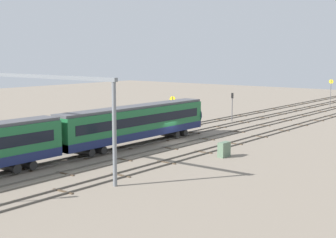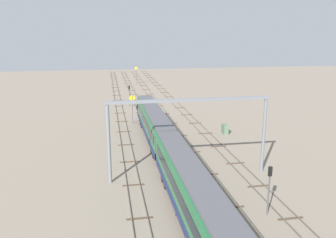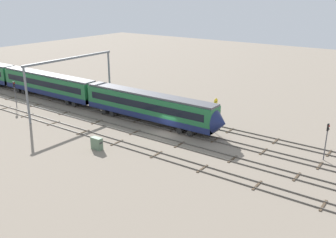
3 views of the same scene
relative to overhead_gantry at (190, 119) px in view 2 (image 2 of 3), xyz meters
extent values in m
plane|color=gray|center=(20.10, -0.16, -6.94)|extent=(208.05, 208.05, 0.00)
cube|color=#59544C|center=(20.10, -7.60, -6.86)|extent=(192.05, 0.07, 0.16)
cube|color=#59544C|center=(20.10, -6.16, -6.86)|extent=(192.05, 0.07, 0.16)
cube|color=#473828|center=(-10.76, -6.88, -6.90)|extent=(0.24, 2.40, 0.08)
cube|color=#473828|center=(-3.90, -6.88, -6.90)|extent=(0.24, 2.40, 0.08)
cube|color=#473828|center=(2.96, -6.88, -6.90)|extent=(0.24, 2.40, 0.08)
cube|color=#473828|center=(9.82, -6.88, -6.90)|extent=(0.24, 2.40, 0.08)
cube|color=#473828|center=(16.67, -6.88, -6.90)|extent=(0.24, 2.40, 0.08)
cube|color=#473828|center=(23.53, -6.88, -6.90)|extent=(0.24, 2.40, 0.08)
cube|color=#473828|center=(30.39, -6.88, -6.90)|extent=(0.24, 2.40, 0.08)
cube|color=#473828|center=(37.25, -6.88, -6.90)|extent=(0.24, 2.40, 0.08)
cube|color=#473828|center=(44.11, -6.88, -6.90)|extent=(0.24, 2.40, 0.08)
cube|color=#473828|center=(50.97, -6.88, -6.90)|extent=(0.24, 2.40, 0.08)
cube|color=#473828|center=(57.83, -6.88, -6.90)|extent=(0.24, 2.40, 0.08)
cube|color=#473828|center=(64.69, -6.88, -6.90)|extent=(0.24, 2.40, 0.08)
cube|color=#473828|center=(71.55, -6.88, -6.90)|extent=(0.24, 2.40, 0.08)
cube|color=#473828|center=(78.41, -6.88, -6.90)|extent=(0.24, 2.40, 0.08)
cube|color=#473828|center=(85.26, -6.88, -6.90)|extent=(0.24, 2.40, 0.08)
cube|color=#473828|center=(92.12, -6.88, -6.90)|extent=(0.24, 2.40, 0.08)
cube|color=#473828|center=(98.98, -6.88, -6.90)|extent=(0.24, 2.40, 0.08)
cube|color=#473828|center=(105.84, -6.88, -6.90)|extent=(0.24, 2.40, 0.08)
cube|color=#473828|center=(112.70, -6.88, -6.90)|extent=(0.24, 2.40, 0.08)
cube|color=#59544C|center=(20.10, -3.12, -6.86)|extent=(192.05, 0.07, 0.16)
cube|color=#59544C|center=(20.10, -1.68, -6.86)|extent=(192.05, 0.07, 0.16)
cube|color=#473828|center=(-7.90, -2.40, -6.90)|extent=(0.24, 2.40, 0.08)
cube|color=#473828|center=(0.10, -2.40, -6.90)|extent=(0.24, 2.40, 0.08)
cube|color=#473828|center=(8.10, -2.40, -6.90)|extent=(0.24, 2.40, 0.08)
cube|color=#473828|center=(16.10, -2.40, -6.90)|extent=(0.24, 2.40, 0.08)
cube|color=#473828|center=(24.11, -2.40, -6.90)|extent=(0.24, 2.40, 0.08)
cube|color=#473828|center=(32.11, -2.40, -6.90)|extent=(0.24, 2.40, 0.08)
cube|color=#473828|center=(40.11, -2.40, -6.90)|extent=(0.24, 2.40, 0.08)
cube|color=#473828|center=(48.11, -2.40, -6.90)|extent=(0.24, 2.40, 0.08)
cube|color=#473828|center=(56.11, -2.40, -6.90)|extent=(0.24, 2.40, 0.08)
cube|color=#473828|center=(64.12, -2.40, -6.90)|extent=(0.24, 2.40, 0.08)
cube|color=#473828|center=(72.12, -2.40, -6.90)|extent=(0.24, 2.40, 0.08)
cube|color=#473828|center=(80.12, -2.40, -6.90)|extent=(0.24, 2.40, 0.08)
cube|color=#473828|center=(88.12, -2.40, -6.90)|extent=(0.24, 2.40, 0.08)
cube|color=#473828|center=(96.12, -2.40, -6.90)|extent=(0.24, 2.40, 0.08)
cube|color=#473828|center=(104.13, -2.40, -6.90)|extent=(0.24, 2.40, 0.08)
cube|color=#473828|center=(112.13, -2.40, -6.90)|extent=(0.24, 2.40, 0.08)
cube|color=#59544C|center=(20.10, 1.37, -6.86)|extent=(192.05, 0.07, 0.16)
cube|color=#59544C|center=(20.10, 2.80, -6.86)|extent=(192.05, 0.07, 0.16)
cube|color=#473828|center=(-8.35, 2.09, -6.90)|extent=(0.24, 2.40, 0.08)
cube|color=#473828|center=(-1.23, 2.09, -6.90)|extent=(0.24, 2.40, 0.08)
cube|color=#473828|center=(5.88, 2.09, -6.90)|extent=(0.24, 2.40, 0.08)
cube|color=#473828|center=(12.99, 2.09, -6.90)|extent=(0.24, 2.40, 0.08)
cube|color=#473828|center=(20.10, 2.09, -6.90)|extent=(0.24, 2.40, 0.08)
cube|color=#473828|center=(27.22, 2.09, -6.90)|extent=(0.24, 2.40, 0.08)
cube|color=#473828|center=(34.33, 2.09, -6.90)|extent=(0.24, 2.40, 0.08)
cube|color=#473828|center=(41.44, 2.09, -6.90)|extent=(0.24, 2.40, 0.08)
cube|color=#473828|center=(48.56, 2.09, -6.90)|extent=(0.24, 2.40, 0.08)
cube|color=#473828|center=(55.67, 2.09, -6.90)|extent=(0.24, 2.40, 0.08)
cube|color=#473828|center=(62.78, 2.09, -6.90)|extent=(0.24, 2.40, 0.08)
cube|color=#473828|center=(69.90, 2.09, -6.90)|extent=(0.24, 2.40, 0.08)
cube|color=#473828|center=(77.01, 2.09, -6.90)|extent=(0.24, 2.40, 0.08)
cube|color=#473828|center=(84.12, 2.09, -6.90)|extent=(0.24, 2.40, 0.08)
cube|color=#473828|center=(91.23, 2.09, -6.90)|extent=(0.24, 2.40, 0.08)
cube|color=#473828|center=(98.35, 2.09, -6.90)|extent=(0.24, 2.40, 0.08)
cube|color=#473828|center=(105.46, 2.09, -6.90)|extent=(0.24, 2.40, 0.08)
cube|color=#473828|center=(112.57, 2.09, -6.90)|extent=(0.24, 2.40, 0.08)
cube|color=#59544C|center=(20.10, 5.85, -6.86)|extent=(192.05, 0.07, 0.16)
cube|color=#59544C|center=(20.10, 7.29, -6.86)|extent=(192.05, 0.07, 0.16)
cube|color=#473828|center=(-8.35, 6.57, -6.90)|extent=(0.24, 2.40, 0.08)
cube|color=#473828|center=(-1.23, 6.57, -6.90)|extent=(0.24, 2.40, 0.08)
cube|color=#473828|center=(5.88, 6.57, -6.90)|extent=(0.24, 2.40, 0.08)
cube|color=#473828|center=(12.99, 6.57, -6.90)|extent=(0.24, 2.40, 0.08)
cube|color=#473828|center=(20.10, 6.57, -6.90)|extent=(0.24, 2.40, 0.08)
cube|color=#473828|center=(27.22, 6.57, -6.90)|extent=(0.24, 2.40, 0.08)
cube|color=#473828|center=(34.33, 6.57, -6.90)|extent=(0.24, 2.40, 0.08)
cube|color=#473828|center=(41.44, 6.57, -6.90)|extent=(0.24, 2.40, 0.08)
cube|color=#473828|center=(48.56, 6.57, -6.90)|extent=(0.24, 2.40, 0.08)
cube|color=#473828|center=(55.67, 6.57, -6.90)|extent=(0.24, 2.40, 0.08)
cube|color=#473828|center=(62.78, 6.57, -6.90)|extent=(0.24, 2.40, 0.08)
cube|color=#473828|center=(69.90, 6.57, -6.90)|extent=(0.24, 2.40, 0.08)
cube|color=#473828|center=(77.01, 6.57, -6.90)|extent=(0.24, 2.40, 0.08)
cube|color=#473828|center=(84.12, 6.57, -6.90)|extent=(0.24, 2.40, 0.08)
cube|color=#473828|center=(91.23, 6.57, -6.90)|extent=(0.24, 2.40, 0.08)
cube|color=#473828|center=(98.35, 6.57, -6.90)|extent=(0.24, 2.40, 0.08)
cube|color=#473828|center=(105.46, 6.57, -6.90)|extent=(0.24, 2.40, 0.08)
cube|color=#473828|center=(112.57, 6.57, -6.90)|extent=(0.24, 2.40, 0.08)
cube|color=#1E6638|center=(15.08, 2.09, -4.08)|extent=(24.00, 2.90, 3.60)
cube|color=navy|center=(15.08, 2.09, -5.43)|extent=(24.00, 2.94, 0.90)
cube|color=#4C4C51|center=(15.08, 2.09, -2.13)|extent=(24.00, 2.50, 0.30)
cube|color=black|center=(15.08, 0.63, -3.65)|extent=(22.00, 0.04, 1.10)
cube|color=black|center=(15.08, 3.55, -3.65)|extent=(22.00, 0.04, 1.10)
cylinder|color=black|center=(6.50, 2.09, -6.33)|extent=(0.90, 2.70, 0.90)
cylinder|color=black|center=(8.30, 2.09, -6.33)|extent=(0.90, 2.70, 0.90)
cylinder|color=black|center=(21.86, 2.09, -6.33)|extent=(0.90, 2.70, 0.90)
cylinder|color=black|center=(23.66, 2.09, -6.33)|extent=(0.90, 2.70, 0.90)
cube|color=#1E6638|center=(-9.72, 2.09, -4.08)|extent=(24.00, 2.90, 3.60)
cube|color=navy|center=(-9.72, 2.09, -5.43)|extent=(24.00, 2.94, 0.90)
cube|color=#4C4C51|center=(-9.72, 2.09, -2.13)|extent=(24.00, 2.50, 0.30)
cube|color=black|center=(-9.72, 0.63, -3.65)|extent=(22.00, 0.04, 1.10)
cube|color=black|center=(-9.72, 3.55, -3.65)|extent=(22.00, 0.04, 1.10)
cylinder|color=black|center=(-2.94, 2.09, -6.33)|extent=(0.90, 2.70, 0.90)
cylinder|color=black|center=(-1.14, 2.09, -6.33)|extent=(0.90, 2.70, 0.90)
cone|color=navy|center=(27.88, 2.09, -4.26)|extent=(1.60, 3.24, 3.24)
cylinder|color=slate|center=(0.00, -9.04, -2.47)|extent=(0.36, 0.36, 8.96)
cylinder|color=slate|center=(0.00, 9.04, -2.47)|extent=(0.36, 0.36, 8.96)
cube|color=slate|center=(0.00, 0.00, 2.19)|extent=(0.40, 18.69, 0.35)
cylinder|color=#4C4C51|center=(25.64, 4.57, -4.34)|extent=(0.12, 0.12, 5.21)
cylinder|color=yellow|center=(25.68, 4.57, -2.20)|extent=(0.05, 1.04, 1.04)
cube|color=black|center=(25.71, 4.57, -2.20)|extent=(0.02, 0.47, 0.12)
cylinder|color=#4C4C51|center=(74.85, -0.43, -4.06)|extent=(0.12, 0.12, 5.76)
cylinder|color=yellow|center=(74.89, -0.43, -1.60)|extent=(0.05, 0.93, 0.93)
cube|color=black|center=(74.92, -0.43, -1.60)|extent=(0.02, 0.42, 0.12)
cylinder|color=#4C4C51|center=(-9.64, -5.13, -5.03)|extent=(0.14, 0.14, 3.83)
cube|color=black|center=(-9.64, -5.13, -2.67)|extent=(0.20, 0.32, 0.90)
sphere|color=red|center=(-9.53, -5.13, -2.47)|extent=(0.20, 0.20, 0.20)
sphere|color=#262626|center=(-9.53, -5.13, -2.87)|extent=(0.20, 0.20, 0.20)
cylinder|color=#4C4C51|center=(41.34, 4.07, -5.01)|extent=(0.14, 0.14, 3.88)
cube|color=black|center=(41.34, 4.07, -2.62)|extent=(0.20, 0.32, 0.90)
sphere|color=red|center=(41.45, 4.07, -2.42)|extent=(0.20, 0.20, 0.20)
sphere|color=#262626|center=(41.45, 4.07, -2.82)|extent=(0.20, 0.20, 0.20)
cube|color=#597259|center=(16.05, -10.03, -6.12)|extent=(1.59, 0.75, 1.65)
cube|color=#333333|center=(16.86, -10.03, -5.87)|extent=(0.02, 0.53, 0.24)
camera|label=1|loc=(-29.23, -37.88, 4.36)|focal=52.25mm
camera|label=2|loc=(-36.10, 8.91, 9.35)|focal=36.52mm
camera|label=3|loc=(50.30, -41.42, 12.87)|focal=39.81mm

